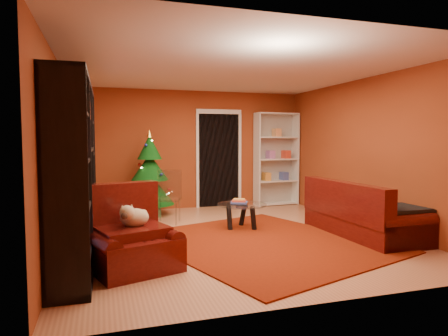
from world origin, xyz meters
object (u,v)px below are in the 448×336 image
object	(u,v)px
christmas_tree	(150,174)
gift_box_green	(154,211)
armchair	(133,235)
sofa	(364,208)
media_unit	(75,173)
acrylic_chair	(168,199)
white_bookshelf	(276,159)
dog	(135,218)
gift_box_teal	(119,210)
rug	(263,242)
coffee_table	(242,216)

from	to	relation	value
christmas_tree	gift_box_green	distance (m)	0.77
gift_box_green	christmas_tree	bearing A→B (deg)	98.07
armchair	sofa	bearing A→B (deg)	-8.58
media_unit	acrylic_chair	distance (m)	2.51
acrylic_chair	white_bookshelf	bearing A→B (deg)	45.75
christmas_tree	sofa	xyz separation A→B (m)	(3.04, -2.74, -0.40)
christmas_tree	dog	distance (m)	3.35
gift_box_teal	dog	bearing A→B (deg)	-89.24
gift_box_green	armchair	bearing A→B (deg)	-101.63
media_unit	gift_box_green	bearing A→B (deg)	63.70
armchair	sofa	xyz separation A→B (m)	(3.64, 0.61, 0.04)
media_unit	dog	distance (m)	0.99
armchair	christmas_tree	bearing A→B (deg)	61.72
rug	dog	xyz separation A→B (m)	(-1.89, -0.56, 0.59)
gift_box_green	coffee_table	world-z (taller)	coffee_table
media_unit	sofa	xyz separation A→B (m)	(4.29, 0.06, -0.67)
rug	gift_box_green	xyz separation A→B (m)	(-1.29, 2.47, 0.11)
gift_box_green	coffee_table	bearing A→B (deg)	-49.29
rug	christmas_tree	size ratio (longest dim) A/B	1.93
gift_box_teal	gift_box_green	distance (m)	0.69
media_unit	white_bookshelf	world-z (taller)	media_unit
gift_box_teal	armchair	size ratio (longest dim) A/B	0.28
gift_box_green	dog	size ratio (longest dim) A/B	0.57
media_unit	sofa	bearing A→B (deg)	1.33
gift_box_green	dog	bearing A→B (deg)	-101.29
gift_box_green	acrylic_chair	size ratio (longest dim) A/B	0.26
rug	acrylic_chair	size ratio (longest dim) A/B	3.85
rug	christmas_tree	xyz separation A→B (m)	(-1.32, 2.73, 0.83)
rug	acrylic_chair	xyz separation A→B (m)	(-1.11, 1.85, 0.43)
media_unit	coffee_table	distance (m)	2.93
gift_box_teal	armchair	world-z (taller)	armchair
rug	media_unit	distance (m)	2.80
rug	acrylic_chair	world-z (taller)	acrylic_chair
christmas_tree	white_bookshelf	world-z (taller)	white_bookshelf
armchair	coffee_table	world-z (taller)	armchair
sofa	coffee_table	bearing A→B (deg)	59.10
rug	gift_box_teal	size ratio (longest dim) A/B	11.86
rug	coffee_table	bearing A→B (deg)	89.28
white_bookshelf	coffee_table	world-z (taller)	white_bookshelf
sofa	coffee_table	xyz separation A→B (m)	(-1.71, 0.98, -0.22)
gift_box_green	coffee_table	distance (m)	1.99
gift_box_teal	acrylic_chair	bearing A→B (deg)	-45.68
christmas_tree	coffee_table	world-z (taller)	christmas_tree
sofa	gift_box_teal	bearing A→B (deg)	52.35
gift_box_teal	armchair	bearing A→B (deg)	-89.80
gift_box_teal	coffee_table	distance (m)	2.61
gift_box_teal	sofa	distance (m)	4.56
dog	sofa	distance (m)	3.66
rug	christmas_tree	distance (m)	3.14
christmas_tree	acrylic_chair	size ratio (longest dim) A/B	1.99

